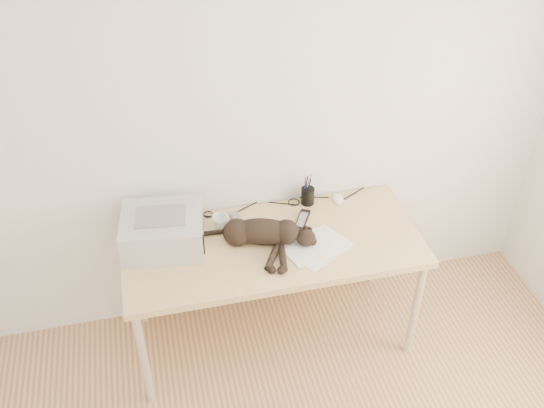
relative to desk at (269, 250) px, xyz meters
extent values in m
plane|color=white|center=(0.00, 0.27, 0.69)|extent=(3.50, 0.00, 3.50)
cube|color=#D2B87B|center=(0.00, -0.09, 0.11)|extent=(1.60, 0.70, 0.04)
cylinder|color=silver|center=(-0.75, -0.39, -0.26)|extent=(0.04, 0.04, 0.70)
cylinder|color=silver|center=(0.75, -0.39, -0.26)|extent=(0.04, 0.04, 0.70)
cylinder|color=silver|center=(-0.75, 0.21, -0.26)|extent=(0.04, 0.04, 0.70)
cylinder|color=silver|center=(0.75, 0.21, -0.26)|extent=(0.04, 0.04, 0.70)
cube|color=#D2B87B|center=(0.00, 0.24, -0.21)|extent=(1.48, 0.02, 0.60)
cube|color=#B8B8BD|center=(-0.56, 0.03, 0.23)|extent=(0.46, 0.41, 0.19)
cube|color=black|center=(-0.56, 0.03, 0.24)|extent=(0.36, 0.07, 0.11)
cube|color=gray|center=(-0.56, 0.03, 0.33)|extent=(0.27, 0.21, 0.01)
cube|color=white|center=(0.23, -0.19, 0.14)|extent=(0.39, 0.35, 0.00)
cube|color=white|center=(0.20, -0.17, 0.14)|extent=(0.37, 0.31, 0.00)
ellipsoid|color=black|center=(-0.05, -0.07, 0.20)|extent=(0.37, 0.24, 0.14)
sphere|color=black|center=(-0.18, -0.04, 0.20)|extent=(0.15, 0.15, 0.15)
ellipsoid|color=black|center=(0.16, -0.15, 0.18)|extent=(0.13, 0.12, 0.09)
cone|color=black|center=(0.17, -0.11, 0.22)|extent=(0.05, 0.06, 0.05)
cone|color=black|center=(0.20, -0.12, 0.21)|extent=(0.05, 0.06, 0.05)
cylinder|color=black|center=(-0.03, -0.21, 0.15)|extent=(0.09, 0.20, 0.04)
cylinder|color=black|center=(0.02, -0.23, 0.15)|extent=(0.09, 0.20, 0.04)
cylinder|color=black|center=(-0.30, 0.05, 0.15)|extent=(0.22, 0.09, 0.03)
imported|color=white|center=(-0.25, 0.09, 0.18)|extent=(0.13, 0.13, 0.09)
cylinder|color=black|center=(0.28, 0.20, 0.19)|extent=(0.08, 0.08, 0.10)
cylinder|color=#990C0C|center=(0.27, 0.20, 0.26)|extent=(0.01, 0.01, 0.14)
cylinder|color=navy|center=(0.29, 0.21, 0.26)|extent=(0.01, 0.01, 0.14)
cylinder|color=black|center=(0.28, 0.19, 0.26)|extent=(0.01, 0.01, 0.14)
cube|color=gray|center=(-0.14, 0.12, 0.14)|extent=(0.09, 0.19, 0.02)
cube|color=black|center=(0.20, 0.04, 0.14)|extent=(0.14, 0.19, 0.02)
ellipsoid|color=white|center=(0.46, 0.19, 0.15)|extent=(0.08, 0.12, 0.04)
camera|label=1|loc=(-0.57, -2.46, 2.26)|focal=40.00mm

